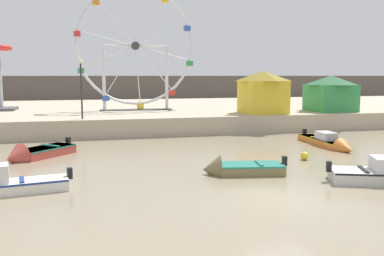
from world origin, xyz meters
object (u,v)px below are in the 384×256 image
motorboat_faded_red (34,153)px  ferris_wheel_white_frame (135,48)px  mooring_buoy_orange (305,156)px  motorboat_orange_hull (329,143)px  motorboat_olive_wood (236,169)px  promenade_lamp_near (81,81)px  carnival_booth_yellow_awning (263,91)px  carnival_booth_green_kiosk (331,93)px

motorboat_faded_red → ferris_wheel_white_frame: (7.10, 13.90, 6.55)m
mooring_buoy_orange → ferris_wheel_white_frame: bearing=111.1°
motorboat_orange_hull → motorboat_olive_wood: 9.85m
ferris_wheel_white_frame → promenade_lamp_near: bearing=-123.8°
motorboat_orange_hull → ferris_wheel_white_frame: bearing=-142.4°
carnival_booth_yellow_awning → mooring_buoy_orange: size_ratio=8.30×
motorboat_orange_hull → carnival_booth_green_kiosk: size_ratio=1.53×
motorboat_olive_wood → motorboat_faded_red: 11.16m
motorboat_faded_red → ferris_wheel_white_frame: bearing=-164.6°
carnival_booth_yellow_awning → motorboat_olive_wood: bearing=-118.7°
motorboat_olive_wood → promenade_lamp_near: size_ratio=0.93×
ferris_wheel_white_frame → mooring_buoy_orange: bearing=-68.9°
motorboat_olive_wood → motorboat_faded_red: motorboat_faded_red is taller
carnival_booth_yellow_awning → mooring_buoy_orange: (-2.82, -12.13, -2.94)m
mooring_buoy_orange → motorboat_olive_wood: bearing=-154.7°
motorboat_olive_wood → carnival_booth_green_kiosk: 20.62m
motorboat_olive_wood → mooring_buoy_orange: motorboat_olive_wood is taller
motorboat_orange_hull → promenade_lamp_near: bearing=-114.9°
carnival_booth_green_kiosk → mooring_buoy_orange: 16.02m
ferris_wheel_white_frame → carnival_booth_yellow_awning: size_ratio=2.97×
carnival_booth_green_kiosk → promenade_lamp_near: 20.98m
carnival_booth_yellow_awning → promenade_lamp_near: promenade_lamp_near is taller
ferris_wheel_white_frame → promenade_lamp_near: ferris_wheel_white_frame is taller
motorboat_olive_wood → carnival_booth_yellow_awning: (7.46, 14.32, 2.91)m
promenade_lamp_near → motorboat_faded_red: bearing=-109.6°
motorboat_olive_wood → ferris_wheel_white_frame: 21.16m
motorboat_olive_wood → promenade_lamp_near: promenade_lamp_near is taller
motorboat_olive_wood → carnival_booth_green_kiosk: carnival_booth_green_kiosk is taller
carnival_booth_yellow_awning → carnival_booth_green_kiosk: carnival_booth_yellow_awning is taller
motorboat_olive_wood → ferris_wheel_white_frame: size_ratio=0.36×
motorboat_olive_wood → promenade_lamp_near: bearing=-52.1°
ferris_wheel_white_frame → promenade_lamp_near: 8.74m
carnival_booth_green_kiosk → mooring_buoy_orange: bearing=-127.0°
ferris_wheel_white_frame → carnival_booth_yellow_awning: ferris_wheel_white_frame is taller
motorboat_orange_hull → carnival_booth_green_kiosk: (5.84, 9.38, 2.71)m
carnival_booth_green_kiosk → promenade_lamp_near: bearing=-175.6°
promenade_lamp_near → ferris_wheel_white_frame: bearing=56.2°
carnival_booth_yellow_awning → mooring_buoy_orange: 12.79m
motorboat_olive_wood → promenade_lamp_near: 15.27m
motorboat_faded_red → mooring_buoy_orange: (13.99, -3.90, -0.05)m
promenade_lamp_near → motorboat_olive_wood: bearing=-62.3°
motorboat_faded_red → promenade_lamp_near: bearing=-157.1°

